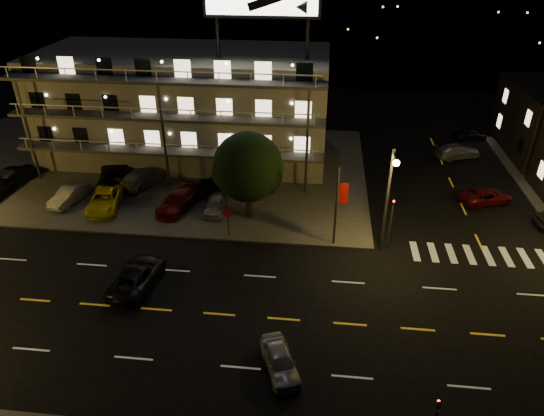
# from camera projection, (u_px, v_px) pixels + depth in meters

# --- Properties ---
(ground) EXTENTS (140.00, 140.00, 0.00)m
(ground) POSITION_uv_depth(u_px,v_px,m) (251.00, 317.00, 29.69)
(ground) COLOR black
(ground) RESTS_ON ground
(curb_nw) EXTENTS (44.00, 24.00, 0.15)m
(curb_nw) POSITION_uv_depth(u_px,v_px,m) (141.00, 167.00, 48.18)
(curb_nw) COLOR #3E3E3B
(curb_nw) RESTS_ON ground
(motel) EXTENTS (28.00, 13.80, 18.10)m
(motel) POSITION_uv_depth(u_px,v_px,m) (187.00, 105.00, 48.51)
(motel) COLOR gray
(motel) RESTS_ON ground
(streetlight_nc) EXTENTS (0.44, 1.92, 8.00)m
(streetlight_nc) POSITION_uv_depth(u_px,v_px,m) (389.00, 192.00, 33.24)
(streetlight_nc) COLOR #2D2D30
(streetlight_nc) RESTS_ON ground
(signal_nw) EXTENTS (0.20, 0.27, 4.60)m
(signal_nw) POSITION_uv_depth(u_px,v_px,m) (391.00, 218.00, 34.87)
(signal_nw) COLOR #2D2D30
(signal_nw) RESTS_ON ground
(banner_north) EXTENTS (0.83, 0.16, 6.40)m
(banner_north) POSITION_uv_depth(u_px,v_px,m) (337.00, 205.00, 34.73)
(banner_north) COLOR #2D2D30
(banner_north) RESTS_ON ground
(stop_sign) EXTENTS (0.91, 0.11, 2.61)m
(stop_sign) POSITION_uv_depth(u_px,v_px,m) (228.00, 218.00, 36.49)
(stop_sign) COLOR #2D2D30
(stop_sign) RESTS_ON ground
(tree) EXTENTS (5.74, 5.53, 7.23)m
(tree) POSITION_uv_depth(u_px,v_px,m) (247.00, 169.00, 37.62)
(tree) COLOR black
(tree) RESTS_ON curb_nw
(lot_car_1) EXTENTS (2.40, 4.40, 1.37)m
(lot_car_1) POSITION_uv_depth(u_px,v_px,m) (69.00, 195.00, 41.48)
(lot_car_1) COLOR gray
(lot_car_1) RESTS_ON curb_nw
(lot_car_2) EXTENTS (3.23, 5.50, 1.44)m
(lot_car_2) POSITION_uv_depth(u_px,v_px,m) (105.00, 200.00, 40.71)
(lot_car_2) COLOR yellow
(lot_car_2) RESTS_ON curb_nw
(lot_car_3) EXTENTS (3.21, 5.37, 1.46)m
(lot_car_3) POSITION_uv_depth(u_px,v_px,m) (178.00, 201.00, 40.53)
(lot_car_3) COLOR #5C0D0E
(lot_car_3) RESTS_ON curb_nw
(lot_car_4) EXTENTS (1.54, 3.66, 1.24)m
(lot_car_4) POSITION_uv_depth(u_px,v_px,m) (216.00, 205.00, 40.17)
(lot_car_4) COLOR gray
(lot_car_4) RESTS_ON curb_nw
(lot_car_5) EXTENTS (2.93, 4.73, 1.47)m
(lot_car_5) POSITION_uv_depth(u_px,v_px,m) (17.00, 175.00, 44.74)
(lot_car_5) COLOR black
(lot_car_5) RESTS_ON curb_nw
(lot_car_6) EXTENTS (4.09, 6.02, 1.53)m
(lot_car_6) POSITION_uv_depth(u_px,v_px,m) (114.00, 175.00, 44.69)
(lot_car_6) COLOR black
(lot_car_6) RESTS_ON curb_nw
(lot_car_7) EXTENTS (4.03, 5.59, 1.50)m
(lot_car_7) POSITION_uv_depth(u_px,v_px,m) (143.00, 177.00, 44.39)
(lot_car_7) COLOR gray
(lot_car_7) RESTS_ON curb_nw
(lot_car_8) EXTENTS (2.78, 4.04, 1.28)m
(lot_car_8) POSITION_uv_depth(u_px,v_px,m) (206.00, 186.00, 43.11)
(lot_car_8) COLOR black
(lot_car_8) RESTS_ON curb_nw
(lot_car_9) EXTENTS (2.81, 4.78, 1.49)m
(lot_car_9) POSITION_uv_depth(u_px,v_px,m) (262.00, 178.00, 44.13)
(lot_car_9) COLOR #5C0D0E
(lot_car_9) RESTS_ON curb_nw
(side_car_1) EXTENTS (5.03, 3.43, 1.28)m
(side_car_1) POSITION_uv_depth(u_px,v_px,m) (486.00, 196.00, 41.73)
(side_car_1) COLOR #5C0D0E
(side_car_1) RESTS_ON ground
(side_car_2) EXTENTS (5.20, 3.62, 1.40)m
(side_car_2) POSITION_uv_depth(u_px,v_px,m) (457.00, 151.00, 50.03)
(side_car_2) COLOR gray
(side_car_2) RESTS_ON ground
(side_car_3) EXTENTS (3.82, 2.14, 1.23)m
(side_car_3) POSITION_uv_depth(u_px,v_px,m) (470.00, 134.00, 54.38)
(side_car_3) COLOR black
(side_car_3) RESTS_ON ground
(road_car_east) EXTENTS (2.78, 4.09, 1.29)m
(road_car_east) POSITION_uv_depth(u_px,v_px,m) (280.00, 361.00, 25.84)
(road_car_east) COLOR gray
(road_car_east) RESTS_ON ground
(road_car_west) EXTENTS (2.86, 5.51, 1.48)m
(road_car_west) POSITION_uv_depth(u_px,v_px,m) (137.00, 276.00, 31.97)
(road_car_west) COLOR black
(road_car_west) RESTS_ON ground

